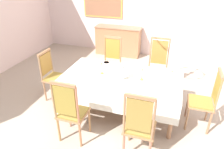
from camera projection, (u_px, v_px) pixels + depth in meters
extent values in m
cube|color=#B0A190|center=(118.00, 115.00, 4.01)|extent=(7.03, 6.56, 0.04)
cylinder|color=#AB764F|center=(63.00, 99.00, 3.83)|extent=(0.07, 0.07, 0.72)
cylinder|color=#A57655|center=(171.00, 121.00, 3.29)|extent=(0.07, 0.07, 0.72)
cylinder|color=#A9794D|center=(85.00, 76.00, 4.65)|extent=(0.07, 0.07, 0.72)
cylinder|color=#AA7C54|center=(174.00, 90.00, 4.11)|extent=(0.07, 0.07, 0.72)
cube|color=#A6734B|center=(121.00, 80.00, 3.82)|extent=(2.04, 1.06, 0.08)
cube|color=#A6744F|center=(121.00, 78.00, 3.80)|extent=(2.16, 1.18, 0.03)
cube|color=white|center=(121.00, 77.00, 3.79)|extent=(2.18, 1.20, 0.00)
cube|color=white|center=(111.00, 103.00, 3.38)|extent=(2.18, 0.00, 0.38)
cube|color=white|center=(129.00, 72.00, 4.38)|extent=(2.18, 0.00, 0.38)
cube|color=white|center=(70.00, 77.00, 4.18)|extent=(0.00, 1.20, 0.38)
cube|color=white|center=(181.00, 96.00, 3.58)|extent=(0.00, 1.20, 0.38)
cylinder|color=#9B6E52|center=(70.00, 116.00, 3.60)|extent=(0.04, 0.04, 0.46)
cylinder|color=#AC7D50|center=(90.00, 121.00, 3.49)|extent=(0.04, 0.04, 0.46)
cylinder|color=#A67845|center=(59.00, 130.00, 3.29)|extent=(0.04, 0.04, 0.46)
cylinder|color=#A86D47|center=(80.00, 135.00, 3.19)|extent=(0.04, 0.04, 0.46)
cube|color=#A6744F|center=(73.00, 113.00, 3.28)|extent=(0.44, 0.42, 0.03)
cube|color=olive|center=(73.00, 112.00, 3.27)|extent=(0.40, 0.38, 0.02)
cylinder|color=#A27C56|center=(53.00, 101.00, 3.02)|extent=(0.03, 0.03, 0.63)
cylinder|color=#AC6A4F|center=(77.00, 106.00, 2.91)|extent=(0.03, 0.03, 0.63)
cube|color=olive|center=(65.00, 101.00, 2.95)|extent=(0.34, 0.02, 0.48)
cube|color=#A6744F|center=(63.00, 84.00, 2.82)|extent=(0.40, 0.04, 0.04)
cylinder|color=#A97B51|center=(116.00, 80.00, 4.75)|extent=(0.04, 0.04, 0.46)
cylinder|color=#AA7748|center=(100.00, 77.00, 4.86)|extent=(0.04, 0.04, 0.46)
cylinder|color=#9C7951|center=(120.00, 73.00, 5.06)|extent=(0.04, 0.04, 0.46)
cylinder|color=#9D704F|center=(105.00, 71.00, 5.16)|extent=(0.04, 0.04, 0.46)
cube|color=#A6744F|center=(110.00, 66.00, 4.84)|extent=(0.44, 0.42, 0.03)
cube|color=olive|center=(110.00, 65.00, 4.83)|extent=(0.40, 0.38, 0.02)
cylinder|color=#A37E54|center=(121.00, 51.00, 4.80)|extent=(0.03, 0.03, 0.63)
cylinder|color=#AC7646|center=(105.00, 49.00, 4.90)|extent=(0.03, 0.03, 0.63)
cube|color=olive|center=(113.00, 49.00, 4.84)|extent=(0.34, 0.02, 0.48)
cube|color=#A6744F|center=(113.00, 37.00, 4.70)|extent=(0.40, 0.04, 0.04)
cylinder|color=#A7754A|center=(129.00, 130.00, 3.30)|extent=(0.04, 0.04, 0.46)
cylinder|color=#A17748|center=(153.00, 135.00, 3.19)|extent=(0.04, 0.04, 0.46)
cylinder|color=#AD6A54|center=(124.00, 146.00, 3.00)|extent=(0.04, 0.04, 0.46)
cube|color=#A6744F|center=(140.00, 128.00, 2.98)|extent=(0.44, 0.42, 0.03)
cube|color=olive|center=(140.00, 127.00, 2.97)|extent=(0.40, 0.38, 0.02)
cylinder|color=#AE7B55|center=(124.00, 115.00, 2.72)|extent=(0.03, 0.03, 0.65)
cylinder|color=#9E7050|center=(154.00, 121.00, 2.61)|extent=(0.03, 0.03, 0.65)
cube|color=olive|center=(139.00, 116.00, 2.65)|extent=(0.34, 0.02, 0.49)
cube|color=#A6744F|center=(140.00, 97.00, 2.51)|extent=(0.40, 0.04, 0.04)
cylinder|color=#A0764F|center=(163.00, 87.00, 4.46)|extent=(0.04, 0.04, 0.46)
cylinder|color=#9C6C55|center=(146.00, 84.00, 4.56)|extent=(0.04, 0.04, 0.46)
cylinder|color=#AB7448|center=(165.00, 80.00, 4.76)|extent=(0.04, 0.04, 0.46)
cylinder|color=#AD6C4A|center=(148.00, 77.00, 4.86)|extent=(0.04, 0.04, 0.46)
cube|color=#A6744F|center=(156.00, 72.00, 4.55)|extent=(0.44, 0.42, 0.03)
cube|color=olive|center=(156.00, 71.00, 4.53)|extent=(0.40, 0.38, 0.02)
cylinder|color=#A07051|center=(168.00, 55.00, 4.48)|extent=(0.03, 0.03, 0.71)
cylinder|color=#9D744E|center=(150.00, 53.00, 4.59)|extent=(0.03, 0.03, 0.71)
cube|color=olive|center=(159.00, 52.00, 4.52)|extent=(0.34, 0.02, 0.54)
cube|color=#A6744F|center=(161.00, 38.00, 4.37)|extent=(0.40, 0.04, 0.04)
cylinder|color=#A26C58|center=(69.00, 85.00, 4.53)|extent=(0.04, 0.04, 0.46)
cylinder|color=#AC7449|center=(60.00, 94.00, 4.21)|extent=(0.04, 0.04, 0.46)
cylinder|color=#AF7845|center=(55.00, 83.00, 4.63)|extent=(0.04, 0.04, 0.46)
cylinder|color=#9C7251|center=(45.00, 91.00, 4.31)|extent=(0.04, 0.04, 0.46)
cube|color=#A6744F|center=(56.00, 78.00, 4.31)|extent=(0.42, 0.44, 0.03)
cube|color=olive|center=(56.00, 77.00, 4.30)|extent=(0.38, 0.40, 0.02)
cylinder|color=#9E7A54|center=(51.00, 61.00, 4.39)|extent=(0.03, 0.03, 0.55)
cylinder|color=#A17C58|center=(40.00, 69.00, 4.06)|extent=(0.03, 0.03, 0.55)
cube|color=olive|center=(46.00, 63.00, 4.21)|extent=(0.02, 0.34, 0.42)
cube|color=#A6744F|center=(44.00, 52.00, 4.10)|extent=(0.04, 0.40, 0.04)
cylinder|color=#A37A55|center=(187.00, 119.00, 3.53)|extent=(0.04, 0.04, 0.46)
cylinder|color=#9F7155|center=(187.00, 106.00, 3.85)|extent=(0.04, 0.04, 0.46)
cylinder|color=#9C6D4C|center=(209.00, 123.00, 3.43)|extent=(0.04, 0.04, 0.46)
cylinder|color=#A97A55|center=(208.00, 110.00, 3.75)|extent=(0.04, 0.04, 0.46)
cube|color=#A6744F|center=(200.00, 103.00, 3.52)|extent=(0.42, 0.44, 0.03)
cube|color=olive|center=(201.00, 102.00, 3.51)|extent=(0.38, 0.40, 0.02)
cylinder|color=#9D7B48|center=(218.00, 96.00, 3.16)|extent=(0.03, 0.03, 0.59)
cylinder|color=#AE7D4F|center=(215.00, 84.00, 3.49)|extent=(0.03, 0.03, 0.59)
cube|color=olive|center=(217.00, 88.00, 3.31)|extent=(0.02, 0.34, 0.45)
cube|color=#A6744F|center=(221.00, 73.00, 3.19)|extent=(0.04, 0.40, 0.04)
cylinder|color=white|center=(123.00, 77.00, 3.77)|extent=(0.15, 0.15, 0.02)
ellipsoid|color=white|center=(123.00, 73.00, 3.74)|extent=(0.26, 0.26, 0.12)
ellipsoid|color=white|center=(123.00, 70.00, 3.71)|extent=(0.24, 0.24, 0.09)
sphere|color=maroon|center=(123.00, 67.00, 3.69)|extent=(0.03, 0.03, 0.03)
cylinder|color=gold|center=(102.00, 73.00, 3.89)|extent=(0.07, 0.07, 0.02)
cylinder|color=gold|center=(102.00, 68.00, 3.84)|extent=(0.02, 0.02, 0.20)
cone|color=gold|center=(102.00, 63.00, 3.79)|extent=(0.04, 0.04, 0.02)
cylinder|color=silver|center=(102.00, 60.00, 3.76)|extent=(0.02, 0.02, 0.10)
cylinder|color=gold|center=(142.00, 80.00, 3.68)|extent=(0.07, 0.07, 0.02)
cylinder|color=gold|center=(142.00, 74.00, 3.63)|extent=(0.02, 0.02, 0.20)
cone|color=gold|center=(142.00, 69.00, 3.58)|extent=(0.04, 0.04, 0.02)
cylinder|color=silver|center=(143.00, 66.00, 3.55)|extent=(0.02, 0.02, 0.10)
cylinder|color=white|center=(166.00, 71.00, 3.97)|extent=(0.18, 0.18, 0.04)
cylinder|color=white|center=(167.00, 70.00, 3.96)|extent=(0.15, 0.15, 0.03)
torus|color=maroon|center=(167.00, 70.00, 3.96)|extent=(0.17, 0.17, 0.01)
cylinder|color=white|center=(76.00, 82.00, 3.60)|extent=(0.17, 0.17, 0.04)
cylinder|color=white|center=(76.00, 81.00, 3.60)|extent=(0.14, 0.14, 0.02)
torus|color=maroon|center=(76.00, 81.00, 3.59)|extent=(0.17, 0.17, 0.01)
cylinder|color=white|center=(106.00, 63.00, 4.30)|extent=(0.14, 0.14, 0.03)
cylinder|color=white|center=(106.00, 63.00, 4.29)|extent=(0.12, 0.12, 0.02)
torus|color=maroon|center=(106.00, 62.00, 4.29)|extent=(0.14, 0.14, 0.01)
cube|color=gold|center=(173.00, 73.00, 3.91)|extent=(0.02, 0.14, 0.00)
ellipsoid|color=gold|center=(173.00, 71.00, 3.98)|extent=(0.03, 0.05, 0.01)
cube|color=gold|center=(70.00, 82.00, 3.61)|extent=(0.02, 0.14, 0.00)
ellipsoid|color=gold|center=(71.00, 80.00, 3.68)|extent=(0.03, 0.05, 0.01)
cube|color=#A6744F|center=(118.00, 41.00, 6.56)|extent=(1.40, 0.44, 0.88)
cube|color=#A47156|center=(118.00, 27.00, 6.35)|extent=(1.44, 0.48, 0.02)
cube|color=#9B684B|center=(130.00, 40.00, 6.65)|extent=(0.59, 0.01, 0.70)
cube|color=#A87E50|center=(110.00, 38.00, 6.85)|extent=(0.59, 0.01, 0.70)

